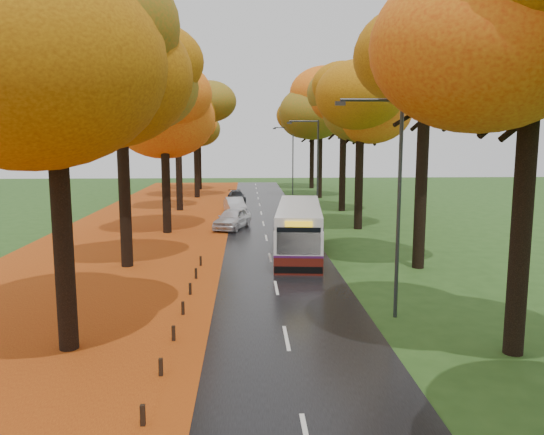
{
  "coord_description": "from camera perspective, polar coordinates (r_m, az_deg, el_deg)",
  "views": [
    {
      "loc": [
        -1.28,
        -10.69,
        6.54
      ],
      "look_at": [
        0.0,
        15.94,
        2.6
      ],
      "focal_mm": 35.0,
      "sensor_mm": 36.0,
      "label": 1
    }
  ],
  "objects": [
    {
      "name": "bus",
      "position": [
        30.54,
        2.94,
        -1.11
      ],
      "size": [
        3.5,
        10.75,
        2.78
      ],
      "rotation": [
        0.0,
        0.0,
        -0.1
      ],
      "color": "#52140C",
      "rests_on": "road"
    },
    {
      "name": "streetlamp_near",
      "position": [
        19.49,
        12.83,
        2.82
      ],
      "size": [
        2.45,
        0.18,
        8.0
      ],
      "color": "#333538",
      "rests_on": "ground"
    },
    {
      "name": "centre_line",
      "position": [
        36.3,
        -0.68,
        -1.9
      ],
      "size": [
        0.12,
        90.0,
        0.01
      ],
      "primitive_type": "cube",
      "color": "silver",
      "rests_on": "road"
    },
    {
      "name": "leaf_verge",
      "position": [
        37.1,
        -14.73,
        -2.01
      ],
      "size": [
        12.0,
        90.0,
        0.02
      ],
      "primitive_type": "cube",
      "color": "maroon",
      "rests_on": "ground"
    },
    {
      "name": "streetlamp_mid",
      "position": [
        41.06,
        4.59,
        5.83
      ],
      "size": [
        2.45,
        0.18,
        8.0
      ],
      "color": "#333538",
      "rests_on": "ground"
    },
    {
      "name": "car_dark",
      "position": [
        55.77,
        -3.83,
        2.29
      ],
      "size": [
        2.13,
        4.11,
        1.14
      ],
      "primitive_type": "imported",
      "rotation": [
        0.0,
        0.0,
        0.14
      ],
      "color": "black",
      "rests_on": "road"
    },
    {
      "name": "car_silver",
      "position": [
        47.03,
        -4.02,
        1.3
      ],
      "size": [
        2.23,
        4.44,
        1.4
      ],
      "primitive_type": "imported",
      "rotation": [
        0.0,
        0.0,
        0.18
      ],
      "color": "#AAAEB3",
      "rests_on": "road"
    },
    {
      "name": "trees_right",
      "position": [
        38.67,
        10.17,
        12.95
      ],
      "size": [
        9.3,
        74.2,
        13.96
      ],
      "color": "black",
      "rests_on": "ground"
    },
    {
      "name": "trees_left",
      "position": [
        38.33,
        -11.89,
        12.71
      ],
      "size": [
        9.2,
        74.0,
        13.88
      ],
      "color": "black",
      "rests_on": "ground"
    },
    {
      "name": "car_white",
      "position": [
        38.9,
        -4.28,
        -0.1
      ],
      "size": [
        3.12,
        4.78,
        1.51
      ],
      "primitive_type": "imported",
      "rotation": [
        0.0,
        0.0,
        -0.33
      ],
      "color": "silver",
      "rests_on": "road"
    },
    {
      "name": "road",
      "position": [
        36.3,
        -0.68,
        -1.94
      ],
      "size": [
        6.5,
        90.0,
        0.04
      ],
      "primitive_type": "cube",
      "color": "black",
      "rests_on": "ground"
    },
    {
      "name": "streetlamp_far",
      "position": [
        62.93,
        2.03,
        6.74
      ],
      "size": [
        2.45,
        0.18,
        8.0
      ],
      "color": "#333538",
      "rests_on": "ground"
    },
    {
      "name": "bollard_row",
      "position": [
        16.8,
        -11.16,
        -13.71
      ],
      "size": [
        0.11,
        23.51,
        0.52
      ],
      "color": "black",
      "rests_on": "ground"
    },
    {
      "name": "leaf_drift",
      "position": [
        36.32,
        -5.5,
        -1.94
      ],
      "size": [
        0.9,
        90.0,
        0.01
      ],
      "primitive_type": "cube",
      "color": "#BB5B13",
      "rests_on": "road"
    }
  ]
}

